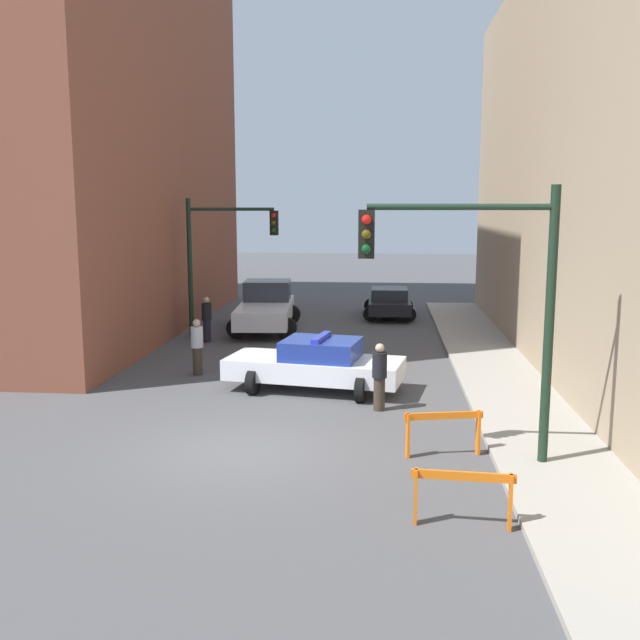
{
  "coord_description": "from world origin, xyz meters",
  "views": [
    {
      "loc": [
        2.82,
        -13.7,
        4.96
      ],
      "look_at": [
        0.89,
        7.97,
        1.43
      ],
      "focal_mm": 40.0,
      "sensor_mm": 36.0,
      "label": 1
    }
  ],
  "objects_px": {
    "traffic_light_near": "(487,283)",
    "pedestrian_sidewalk": "(379,376)",
    "white_truck": "(266,307)",
    "barrier_front": "(463,489)",
    "traffic_light_far": "(218,247)",
    "police_car": "(316,364)",
    "barrier_mid": "(443,426)",
    "pedestrian_corner": "(207,319)",
    "parked_car_near": "(389,302)",
    "pedestrian_crossing": "(197,346)"
  },
  "relations": [
    {
      "from": "pedestrian_corner",
      "to": "traffic_light_near",
      "type": "bearing_deg",
      "value": 164.5
    },
    {
      "from": "police_car",
      "to": "barrier_front",
      "type": "height_order",
      "value": "police_car"
    },
    {
      "from": "traffic_light_far",
      "to": "pedestrian_corner",
      "type": "height_order",
      "value": "traffic_light_far"
    },
    {
      "from": "white_truck",
      "to": "pedestrian_corner",
      "type": "relative_size",
      "value": 3.33
    },
    {
      "from": "pedestrian_crossing",
      "to": "parked_car_near",
      "type": "bearing_deg",
      "value": 178.58
    },
    {
      "from": "traffic_light_near",
      "to": "police_car",
      "type": "relative_size",
      "value": 1.05
    },
    {
      "from": "pedestrian_crossing",
      "to": "pedestrian_corner",
      "type": "xyz_separation_m",
      "value": [
        -0.95,
        4.96,
        0.0
      ]
    },
    {
      "from": "traffic_light_near",
      "to": "pedestrian_sidewalk",
      "type": "bearing_deg",
      "value": 118.93
    },
    {
      "from": "parked_car_near",
      "to": "pedestrian_crossing",
      "type": "distance_m",
      "value": 12.88
    },
    {
      "from": "pedestrian_corner",
      "to": "barrier_mid",
      "type": "distance_m",
      "value": 13.61
    },
    {
      "from": "traffic_light_near",
      "to": "white_truck",
      "type": "distance_m",
      "value": 16.18
    },
    {
      "from": "pedestrian_corner",
      "to": "barrier_mid",
      "type": "height_order",
      "value": "pedestrian_corner"
    },
    {
      "from": "traffic_light_far",
      "to": "barrier_front",
      "type": "xyz_separation_m",
      "value": [
        7.4,
        -15.52,
        -2.78
      ]
    },
    {
      "from": "traffic_light_far",
      "to": "white_truck",
      "type": "height_order",
      "value": "traffic_light_far"
    },
    {
      "from": "police_car",
      "to": "parked_car_near",
      "type": "relative_size",
      "value": 1.15
    },
    {
      "from": "barrier_front",
      "to": "pedestrian_sidewalk",
      "type": "bearing_deg",
      "value": 101.93
    },
    {
      "from": "police_car",
      "to": "barrier_front",
      "type": "relative_size",
      "value": 3.1
    },
    {
      "from": "pedestrian_corner",
      "to": "police_car",
      "type": "bearing_deg",
      "value": 164.94
    },
    {
      "from": "traffic_light_near",
      "to": "pedestrian_sidewalk",
      "type": "height_order",
      "value": "traffic_light_near"
    },
    {
      "from": "traffic_light_far",
      "to": "pedestrian_corner",
      "type": "relative_size",
      "value": 3.13
    },
    {
      "from": "pedestrian_crossing",
      "to": "pedestrian_sidewalk",
      "type": "xyz_separation_m",
      "value": [
        5.36,
        -3.23,
        0.0
      ]
    },
    {
      "from": "parked_car_near",
      "to": "barrier_front",
      "type": "bearing_deg",
      "value": -88.06
    },
    {
      "from": "pedestrian_corner",
      "to": "pedestrian_sidewalk",
      "type": "relative_size",
      "value": 1.0
    },
    {
      "from": "white_truck",
      "to": "barrier_front",
      "type": "distance_m",
      "value": 18.28
    },
    {
      "from": "barrier_mid",
      "to": "white_truck",
      "type": "bearing_deg",
      "value": 112.67
    },
    {
      "from": "pedestrian_sidewalk",
      "to": "police_car",
      "type": "bearing_deg",
      "value": 64.03
    },
    {
      "from": "pedestrian_crossing",
      "to": "barrier_front",
      "type": "distance_m",
      "value": 11.63
    },
    {
      "from": "traffic_light_near",
      "to": "barrier_front",
      "type": "distance_m",
      "value": 4.05
    },
    {
      "from": "traffic_light_near",
      "to": "pedestrian_sidewalk",
      "type": "relative_size",
      "value": 3.13
    },
    {
      "from": "parked_car_near",
      "to": "barrier_front",
      "type": "relative_size",
      "value": 2.7
    },
    {
      "from": "police_car",
      "to": "barrier_mid",
      "type": "bearing_deg",
      "value": -138.21
    },
    {
      "from": "traffic_light_near",
      "to": "traffic_light_far",
      "type": "relative_size",
      "value": 1.0
    },
    {
      "from": "parked_car_near",
      "to": "pedestrian_crossing",
      "type": "bearing_deg",
      "value": -117.02
    },
    {
      "from": "traffic_light_near",
      "to": "pedestrian_sidewalk",
      "type": "distance_m",
      "value": 4.86
    },
    {
      "from": "traffic_light_near",
      "to": "police_car",
      "type": "bearing_deg",
      "value": 124.64
    },
    {
      "from": "police_car",
      "to": "parked_car_near",
      "type": "bearing_deg",
      "value": 1.14
    },
    {
      "from": "traffic_light_near",
      "to": "traffic_light_far",
      "type": "xyz_separation_m",
      "value": [
        -8.03,
        12.79,
        -0.13
      ]
    },
    {
      "from": "white_truck",
      "to": "barrier_mid",
      "type": "distance_m",
      "value": 15.28
    },
    {
      "from": "traffic_light_near",
      "to": "parked_car_near",
      "type": "bearing_deg",
      "value": 95.07
    },
    {
      "from": "white_truck",
      "to": "parked_car_near",
      "type": "relative_size",
      "value": 1.28
    },
    {
      "from": "pedestrian_sidewalk",
      "to": "barrier_mid",
      "type": "bearing_deg",
      "value": -137.44
    },
    {
      "from": "police_car",
      "to": "parked_car_near",
      "type": "height_order",
      "value": "police_car"
    },
    {
      "from": "traffic_light_far",
      "to": "pedestrian_corner",
      "type": "bearing_deg",
      "value": -103.14
    },
    {
      "from": "traffic_light_near",
      "to": "barrier_mid",
      "type": "bearing_deg",
      "value": 145.75
    },
    {
      "from": "traffic_light_near",
      "to": "barrier_front",
      "type": "relative_size",
      "value": 3.25
    },
    {
      "from": "barrier_mid",
      "to": "pedestrian_corner",
      "type": "bearing_deg",
      "value": 123.97
    },
    {
      "from": "parked_car_near",
      "to": "barrier_front",
      "type": "height_order",
      "value": "parked_car_near"
    },
    {
      "from": "police_car",
      "to": "pedestrian_crossing",
      "type": "height_order",
      "value": "pedestrian_crossing"
    },
    {
      "from": "police_car",
      "to": "pedestrian_sidewalk",
      "type": "bearing_deg",
      "value": -125.81
    },
    {
      "from": "traffic_light_far",
      "to": "pedestrian_sidewalk",
      "type": "distance_m",
      "value": 11.34
    }
  ]
}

